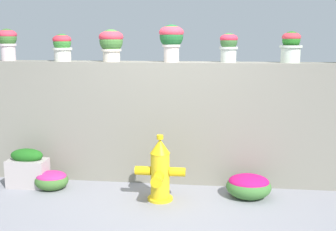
# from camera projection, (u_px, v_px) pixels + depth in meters

# --- Properties ---
(ground_plane) EXTENTS (24.00, 24.00, 0.00)m
(ground_plane) POSITION_uv_depth(u_px,v_px,m) (162.00, 204.00, 5.06)
(ground_plane) COLOR gray
(stone_wall) EXTENTS (5.21, 0.40, 1.65)m
(stone_wall) POSITION_uv_depth(u_px,v_px,m) (171.00, 122.00, 5.80)
(stone_wall) COLOR gray
(stone_wall) RESTS_ON ground
(potted_plant_0) EXTENTS (0.27, 0.27, 0.45)m
(potted_plant_0) POSITION_uv_depth(u_px,v_px,m) (7.00, 41.00, 5.91)
(potted_plant_0) COLOR silver
(potted_plant_0) RESTS_ON stone_wall
(potted_plant_1) EXTENTS (0.27, 0.27, 0.37)m
(potted_plant_1) POSITION_uv_depth(u_px,v_px,m) (62.00, 46.00, 5.76)
(potted_plant_1) COLOR silver
(potted_plant_1) RESTS_ON stone_wall
(potted_plant_2) EXTENTS (0.33, 0.33, 0.43)m
(potted_plant_2) POSITION_uv_depth(u_px,v_px,m) (111.00, 42.00, 5.66)
(potted_plant_2) COLOR beige
(potted_plant_2) RESTS_ON stone_wall
(potted_plant_3) EXTENTS (0.33, 0.33, 0.49)m
(potted_plant_3) POSITION_uv_depth(u_px,v_px,m) (171.00, 38.00, 5.56)
(potted_plant_3) COLOR beige
(potted_plant_3) RESTS_ON stone_wall
(potted_plant_4) EXTENTS (0.24, 0.24, 0.38)m
(potted_plant_4) POSITION_uv_depth(u_px,v_px,m) (229.00, 45.00, 5.53)
(potted_plant_4) COLOR silver
(potted_plant_4) RESTS_ON stone_wall
(potted_plant_5) EXTENTS (0.29, 0.29, 0.40)m
(potted_plant_5) POSITION_uv_depth(u_px,v_px,m) (291.00, 45.00, 5.42)
(potted_plant_5) COLOR beige
(potted_plant_5) RESTS_ON stone_wall
(fire_hydrant) EXTENTS (0.62, 0.49, 0.82)m
(fire_hydrant) POSITION_uv_depth(u_px,v_px,m) (160.00, 172.00, 5.13)
(fire_hydrant) COLOR yellow
(fire_hydrant) RESTS_ON ground
(flower_bush_left) EXTENTS (0.44, 0.40, 0.25)m
(flower_bush_left) POSITION_uv_depth(u_px,v_px,m) (51.00, 179.00, 5.56)
(flower_bush_left) COLOR #417030
(flower_bush_left) RESTS_ON ground
(flower_bush_right) EXTENTS (0.56, 0.50, 0.30)m
(flower_bush_right) POSITION_uv_depth(u_px,v_px,m) (249.00, 185.00, 5.26)
(flower_bush_right) COLOR #417736
(flower_bush_right) RESTS_ON ground
(planter_box) EXTENTS (0.52, 0.28, 0.52)m
(planter_box) POSITION_uv_depth(u_px,v_px,m) (28.00, 168.00, 5.63)
(planter_box) COLOR #AFA4A2
(planter_box) RESTS_ON ground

